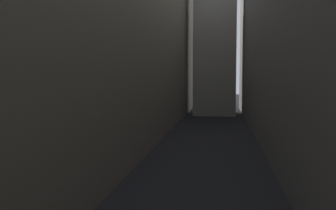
# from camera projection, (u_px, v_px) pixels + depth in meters

# --- Properties ---
(ground_plane) EXTENTS (264.00, 264.00, 0.00)m
(ground_plane) POSITION_uv_depth(u_px,v_px,m) (206.00, 152.00, 38.72)
(ground_plane) COLOR black
(building_block_left) EXTENTS (15.56, 108.00, 25.33)m
(building_block_left) POSITION_uv_depth(u_px,v_px,m) (83.00, 28.00, 41.62)
(building_block_left) COLOR #756B5B
(building_block_left) RESTS_ON ground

